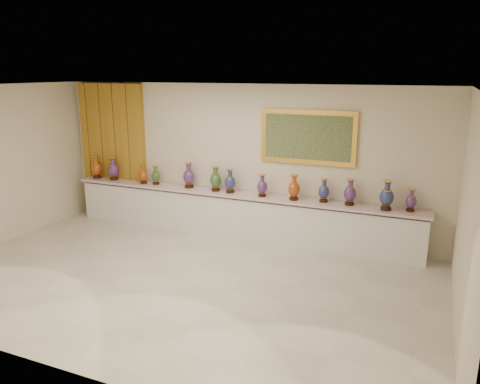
{
  "coord_description": "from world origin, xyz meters",
  "views": [
    {
      "loc": [
        3.56,
        -5.92,
        3.25
      ],
      "look_at": [
        0.33,
        1.7,
        1.09
      ],
      "focal_mm": 35.0,
      "sensor_mm": 36.0,
      "label": 1
    }
  ],
  "objects_px": {
    "vase_2": "(143,175)",
    "vase_1": "(114,170)",
    "vase_0": "(97,168)",
    "counter": "(236,215)"
  },
  "relations": [
    {
      "from": "vase_1",
      "to": "counter",
      "type": "bearing_deg",
      "value": 0.27
    },
    {
      "from": "vase_0",
      "to": "vase_1",
      "type": "xyz_separation_m",
      "value": [
        0.45,
        0.02,
        -0.01
      ]
    },
    {
      "from": "counter",
      "to": "vase_1",
      "type": "distance_m",
      "value": 3.01
    },
    {
      "from": "counter",
      "to": "vase_1",
      "type": "relative_size",
      "value": 14.54
    },
    {
      "from": "vase_2",
      "to": "vase_1",
      "type": "bearing_deg",
      "value": 177.52
    },
    {
      "from": "vase_1",
      "to": "vase_2",
      "type": "distance_m",
      "value": 0.8
    },
    {
      "from": "vase_0",
      "to": "vase_2",
      "type": "bearing_deg",
      "value": -0.71
    },
    {
      "from": "counter",
      "to": "vase_1",
      "type": "xyz_separation_m",
      "value": [
        -2.93,
        -0.01,
        0.69
      ]
    },
    {
      "from": "counter",
      "to": "vase_0",
      "type": "relative_size",
      "value": 14.21
    },
    {
      "from": "vase_0",
      "to": "counter",
      "type": "bearing_deg",
      "value": 0.56
    }
  ]
}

